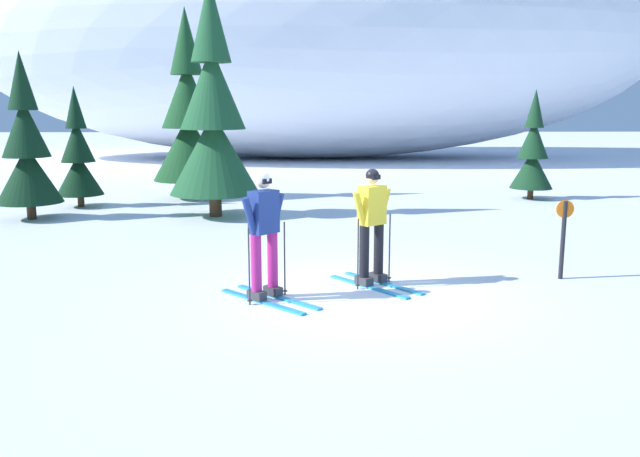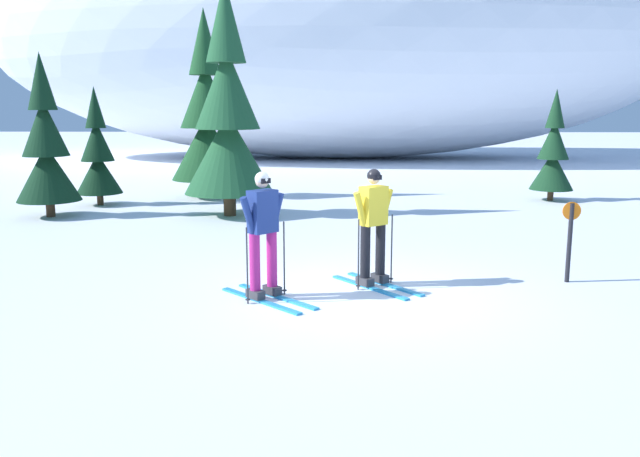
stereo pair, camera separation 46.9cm
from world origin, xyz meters
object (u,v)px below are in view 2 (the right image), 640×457
Objects in this scene: skier_navy_jacket at (263,233)px; skier_yellow_jacket at (373,225)px; pine_tree_center_right at (228,119)px; pine_tree_far_right at (553,154)px; pine_tree_center at (206,120)px; pine_tree_far_left at (46,149)px; pine_tree_center_left at (98,156)px; trail_marker_post at (570,236)px.

skier_yellow_jacket is (1.59, 0.73, -0.01)m from skier_navy_jacket.
pine_tree_center_right is 9.39m from pine_tree_far_right.
skier_yellow_jacket is 0.33× the size of pine_tree_center.
pine_tree_center_left is (0.54, 1.97, -0.32)m from pine_tree_far_left.
trail_marker_post is at bearing -37.63° from pine_tree_center_left.
trail_marker_post is (6.28, -6.14, -1.66)m from pine_tree_center_right.
pine_tree_center_right reaches higher than skier_navy_jacket.
pine_tree_center_left reaches higher than skier_navy_jacket.
trail_marker_post is (3.05, 0.28, -0.21)m from skier_yellow_jacket.
pine_tree_center_left is 12.82m from pine_tree_far_right.
pine_tree_center_right reaches higher than pine_tree_center.
pine_tree_center is 4.34× the size of trail_marker_post.
pine_tree_center_right reaches higher than skier_yellow_jacket.
pine_tree_far_right reaches higher than skier_navy_jacket.
skier_yellow_jacket is at bearing 24.63° from skier_navy_jacket.
skier_navy_jacket is at bearing -77.05° from pine_tree_center_right.
pine_tree_far_right is (10.04, -0.39, -0.96)m from pine_tree_center.
pine_tree_far_left is 12.23m from trail_marker_post.
skier_navy_jacket is 1.74m from skier_yellow_jacket.
pine_tree_center_right reaches higher than pine_tree_center_left.
pine_tree_far_left is at bearing -105.16° from pine_tree_center_left.
pine_tree_center_right is at bearing -70.40° from pine_tree_center.
pine_tree_center_left is at bearing -149.85° from pine_tree_center.
pine_tree_center is at bearing 114.39° from skier_yellow_jacket.
pine_tree_center is 0.96× the size of pine_tree_center_right.
skier_yellow_jacket is 10.72m from pine_tree_center.
pine_tree_center is at bearing 109.60° from pine_tree_center_right.
pine_tree_far_left is 1.25× the size of pine_tree_far_right.
skier_yellow_jacket is 9.83m from pine_tree_far_left.
pine_tree_center_right is at bearing -162.01° from pine_tree_far_right.
pine_tree_far_left is 4.49m from pine_tree_center_right.
pine_tree_center_right is (3.88, -1.69, 1.03)m from pine_tree_center_left.
pine_tree_center_right is at bearing 3.64° from pine_tree_far_left.
pine_tree_center is at bearing 177.77° from pine_tree_far_right.
pine_tree_center is 10.10m from pine_tree_far_right.
pine_tree_center reaches higher than pine_tree_far_right.
skier_navy_jacket is 1.02× the size of skier_yellow_jacket.
skier_navy_jacket is at bearing -125.82° from pine_tree_far_right.
pine_tree_center is at bearing 128.33° from trail_marker_post.
trail_marker_post is at bearing 12.21° from skier_navy_jacket.
pine_tree_far_left reaches higher than skier_yellow_jacket.
skier_yellow_jacket is 10.79m from pine_tree_center_left.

